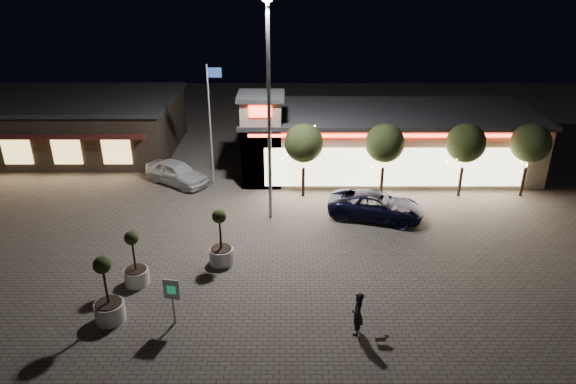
{
  "coord_description": "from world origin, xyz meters",
  "views": [
    {
      "loc": [
        3.01,
        -19.05,
        13.68
      ],
      "look_at": [
        3.03,
        6.0,
        2.5
      ],
      "focal_mm": 32.0,
      "sensor_mm": 36.0,
      "label": 1
    }
  ],
  "objects_px": {
    "pickup_truck": "(376,206)",
    "planter_mid": "(108,301)",
    "planter_left": "(136,268)",
    "white_sedan": "(177,173)",
    "valet_sign": "(172,293)",
    "pedestrian": "(358,314)"
  },
  "relations": [
    {
      "from": "pickup_truck",
      "to": "planter_mid",
      "type": "distance_m",
      "value": 15.75
    },
    {
      "from": "pickup_truck",
      "to": "planter_left",
      "type": "relative_size",
      "value": 2.0
    },
    {
      "from": "white_sedan",
      "to": "valet_sign",
      "type": "relative_size",
      "value": 2.23
    },
    {
      "from": "pedestrian",
      "to": "pickup_truck",
      "type": "bearing_deg",
      "value": 177.43
    },
    {
      "from": "planter_left",
      "to": "white_sedan",
      "type": "bearing_deg",
      "value": 92.28
    },
    {
      "from": "valet_sign",
      "to": "pedestrian",
      "type": "bearing_deg",
      "value": -4.98
    },
    {
      "from": "pickup_truck",
      "to": "pedestrian",
      "type": "xyz_separation_m",
      "value": [
        -2.36,
        -10.35,
        0.18
      ]
    },
    {
      "from": "planter_mid",
      "to": "valet_sign",
      "type": "distance_m",
      "value": 2.77
    },
    {
      "from": "pickup_truck",
      "to": "valet_sign",
      "type": "xyz_separation_m",
      "value": [
        -9.85,
        -9.69,
        0.72
      ]
    },
    {
      "from": "planter_left",
      "to": "valet_sign",
      "type": "distance_m",
      "value": 3.75
    },
    {
      "from": "planter_left",
      "to": "planter_mid",
      "type": "relative_size",
      "value": 0.9
    },
    {
      "from": "planter_mid",
      "to": "valet_sign",
      "type": "height_order",
      "value": "planter_mid"
    },
    {
      "from": "white_sedan",
      "to": "planter_left",
      "type": "relative_size",
      "value": 1.71
    },
    {
      "from": "white_sedan",
      "to": "pedestrian",
      "type": "bearing_deg",
      "value": -111.47
    },
    {
      "from": "white_sedan",
      "to": "pedestrian",
      "type": "distance_m",
      "value": 18.55
    },
    {
      "from": "white_sedan",
      "to": "valet_sign",
      "type": "xyz_separation_m",
      "value": [
        2.79,
        -14.79,
        0.68
      ]
    },
    {
      "from": "white_sedan",
      "to": "valet_sign",
      "type": "bearing_deg",
      "value": -134.41
    },
    {
      "from": "pickup_truck",
      "to": "valet_sign",
      "type": "height_order",
      "value": "valet_sign"
    },
    {
      "from": "valet_sign",
      "to": "planter_left",
      "type": "bearing_deg",
      "value": 128.92
    },
    {
      "from": "pedestrian",
      "to": "planter_left",
      "type": "height_order",
      "value": "planter_left"
    },
    {
      "from": "pickup_truck",
      "to": "white_sedan",
      "type": "relative_size",
      "value": 1.17
    },
    {
      "from": "pickup_truck",
      "to": "planter_left",
      "type": "bearing_deg",
      "value": 134.91
    }
  ]
}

